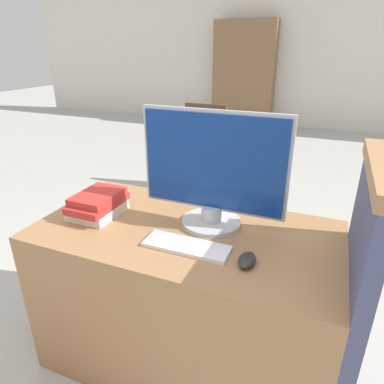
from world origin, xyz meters
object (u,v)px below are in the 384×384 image
monitor (213,172)px  mouse (247,260)px  far_chair (201,146)px  book_stack (98,204)px  keyboard (187,246)px

monitor → mouse: size_ratio=5.96×
mouse → far_chair: bearing=114.9°
mouse → book_stack: bearing=170.3°
monitor → keyboard: monitor is taller
far_chair → monitor: bearing=-23.6°
monitor → keyboard: (-0.02, -0.22, -0.23)m
monitor → mouse: 0.39m
mouse → far_chair: size_ratio=0.11×
mouse → book_stack: 0.74m
mouse → monitor: bearing=132.6°
monitor → keyboard: bearing=-96.0°
book_stack → far_chair: far_chair is taller
monitor → far_chair: 2.12m
monitor → book_stack: monitor is taller
keyboard → mouse: 0.24m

